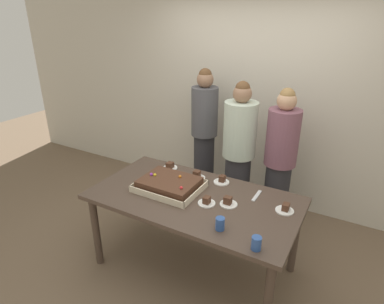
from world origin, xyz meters
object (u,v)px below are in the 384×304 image
object	(u,v)px
plated_slice_far_right	(197,176)
plated_slice_center_front	(285,209)
sheet_cake	(169,184)
person_green_shirt_behind	(280,161)
plated_slice_center_back	(228,202)
drink_cup_middle	(220,224)
person_striped_tie_right	(239,155)
plated_slice_near_right	(222,180)
plated_slice_near_left	(170,166)
person_serving_front	(204,135)
party_table	(194,205)
plated_slice_far_left	(207,202)
cake_server_utensil	(257,196)
drink_cup_nearest	(256,243)

from	to	relation	value
plated_slice_far_right	plated_slice_center_front	world-z (taller)	plated_slice_far_right
sheet_cake	person_green_shirt_behind	xyz separation A→B (m)	(0.74, 1.00, 0.00)
sheet_cake	plated_slice_center_back	distance (m)	0.58
plated_slice_far_right	drink_cup_middle	distance (m)	0.83
plated_slice_center_back	person_striped_tie_right	distance (m)	0.93
plated_slice_near_right	plated_slice_far_right	size ratio (longest dim) A/B	1.00
plated_slice_near_left	person_serving_front	size ratio (longest dim) A/B	0.09
plated_slice_far_right	drink_cup_middle	bearing A→B (deg)	-49.63
sheet_cake	plated_slice_center_front	xyz separation A→B (m)	(1.02, 0.16, -0.03)
drink_cup_middle	person_serving_front	xyz separation A→B (m)	(-0.91, 1.50, 0.05)
party_table	person_serving_front	distance (m)	1.30
plated_slice_near_left	plated_slice_near_right	world-z (taller)	plated_slice_near_right
plated_slice_far_left	cake_server_utensil	xyz separation A→B (m)	(0.33, 0.33, -0.02)
plated_slice_center_front	plated_slice_center_back	xyz separation A→B (m)	(-0.45, -0.14, 0.00)
party_table	drink_cup_nearest	bearing A→B (deg)	-29.39
party_table	cake_server_utensil	world-z (taller)	cake_server_utensil
plated_slice_near_left	plated_slice_center_front	size ratio (longest dim) A/B	1.00
party_table	plated_slice_center_back	distance (m)	0.34
plated_slice_near_right	person_green_shirt_behind	xyz separation A→B (m)	(0.38, 0.65, 0.03)
sheet_cake	drink_cup_nearest	bearing A→B (deg)	-22.67
plated_slice_far_left	plated_slice_center_back	world-z (taller)	plated_slice_center_back
plated_slice_far_left	person_striped_tie_right	distance (m)	0.97
plated_slice_near_right	person_striped_tie_right	size ratio (longest dim) A/B	0.09
sheet_cake	plated_slice_far_right	xyz separation A→B (m)	(0.12, 0.31, -0.02)
plated_slice_center_back	plated_slice_near_right	bearing A→B (deg)	122.49
drink_cup_nearest	person_striped_tie_right	distance (m)	1.47
sheet_cake	person_striped_tie_right	distance (m)	0.96
plated_slice_far_left	drink_cup_nearest	xyz separation A→B (m)	(0.56, -0.35, 0.03)
plated_slice_far_left	party_table	bearing A→B (deg)	160.68
plated_slice_far_right	drink_cup_middle	xyz separation A→B (m)	(0.54, -0.64, 0.02)
plated_slice_center_front	person_serving_front	size ratio (longest dim) A/B	0.09
person_green_shirt_behind	party_table	bearing A→B (deg)	11.03
person_serving_front	person_striped_tie_right	xyz separation A→B (m)	(0.56, -0.27, -0.04)
plated_slice_center_front	drink_cup_nearest	size ratio (longest dim) A/B	1.50
party_table	plated_slice_center_front	distance (m)	0.79
drink_cup_nearest	plated_slice_far_left	bearing A→B (deg)	148.14
sheet_cake	person_green_shirt_behind	distance (m)	1.25
plated_slice_center_front	plated_slice_near_right	bearing A→B (deg)	163.81
plated_slice_near_right	person_serving_front	xyz separation A→B (m)	(-0.62, 0.82, 0.08)
plated_slice_near_left	plated_slice_far_right	world-z (taller)	plated_slice_far_right
person_striped_tie_right	plated_slice_far_right	bearing A→B (deg)	1.18
plated_slice_near_left	plated_slice_center_front	distance (m)	1.27
plated_slice_center_back	drink_cup_middle	distance (m)	0.35
drink_cup_middle	person_green_shirt_behind	world-z (taller)	person_green_shirt_behind
person_green_shirt_behind	plated_slice_far_left	bearing A→B (deg)	19.37
plated_slice_far_right	person_serving_front	xyz separation A→B (m)	(-0.37, 0.86, 0.08)
plated_slice_near_right	plated_slice_far_right	distance (m)	0.25
plated_slice_far_right	person_green_shirt_behind	size ratio (longest dim) A/B	0.09
plated_slice_center_back	person_green_shirt_behind	xyz separation A→B (m)	(0.16, 0.98, 0.02)
person_green_shirt_behind	drink_cup_middle	bearing A→B (deg)	33.06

